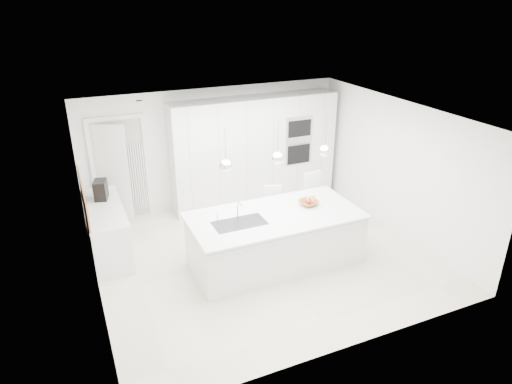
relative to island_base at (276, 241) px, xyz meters
name	(u,v)px	position (x,y,z in m)	size (l,w,h in m)	color
floor	(263,255)	(-0.10, 0.30, -0.43)	(5.50, 5.50, 0.00)	beige
wall_back	(214,147)	(-0.10, 2.80, 0.82)	(5.50, 5.50, 0.00)	white
wall_left	(88,221)	(-2.85, 0.30, 0.82)	(5.00, 5.00, 0.00)	white
ceiling	(264,116)	(-0.10, 0.30, 2.07)	(5.50, 5.50, 0.00)	white
tall_cabinets	(254,151)	(0.70, 2.50, 0.72)	(3.60, 0.60, 2.30)	silver
oven_stack	(299,141)	(1.60, 2.19, 0.92)	(0.62, 0.04, 1.05)	#A5A5A8
doorway_frame	(121,171)	(-2.05, 2.77, 0.59)	(1.11, 0.08, 2.13)	white
hallway_door	(108,175)	(-2.30, 2.72, 0.57)	(0.82, 0.04, 2.00)	white
radiator	(138,177)	(-1.73, 2.76, 0.42)	(0.32, 0.04, 1.40)	white
left_base_cabinets	(107,231)	(-2.55, 1.50, 0.00)	(0.60, 1.80, 0.86)	silver
left_worktop	(103,208)	(-2.55, 1.50, 0.45)	(0.62, 1.82, 0.04)	white
oak_backsplash	(83,196)	(-2.84, 1.50, 0.72)	(0.02, 1.80, 0.50)	#9F6931
island_base	(276,241)	(0.00, 0.00, 0.00)	(2.80, 1.20, 0.86)	silver
island_worktop	(275,216)	(0.00, 0.05, 0.45)	(2.84, 1.40, 0.04)	white
island_sink	(240,228)	(-0.65, 0.00, 0.39)	(0.84, 0.44, 0.18)	#3F3F42
island_tap	(238,209)	(-0.60, 0.20, 0.62)	(0.02, 0.02, 0.30)	white
pendant_left	(226,166)	(-0.85, 0.00, 1.47)	(0.20, 0.20, 0.20)	white
pendant_mid	(278,158)	(0.00, 0.00, 1.47)	(0.20, 0.20, 0.20)	white
pendant_right	(325,151)	(0.85, 0.00, 1.47)	(0.20, 0.20, 0.20)	white
fruit_bowl	(309,203)	(0.69, 0.15, 0.51)	(0.33, 0.33, 0.08)	#9F6931
espresso_machine	(101,190)	(-2.53, 1.85, 0.64)	(0.21, 0.32, 0.34)	black
bar_stool_left	(275,213)	(0.38, 0.80, 0.07)	(0.33, 0.46, 1.01)	white
bar_stool_right	(315,202)	(1.23, 0.81, 0.13)	(0.37, 0.52, 1.13)	white
apple_a	(308,201)	(0.69, 0.17, 0.54)	(0.07, 0.07, 0.07)	maroon
apple_b	(310,202)	(0.68, 0.11, 0.54)	(0.08, 0.08, 0.08)	maroon
apple_c	(308,200)	(0.70, 0.21, 0.54)	(0.08, 0.08, 0.08)	maroon
banana_bunch	(311,199)	(0.72, 0.14, 0.59)	(0.22, 0.22, 0.03)	gold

